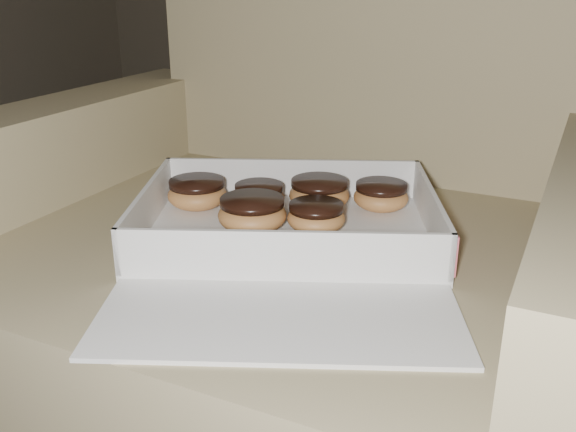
# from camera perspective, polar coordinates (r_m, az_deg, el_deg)

# --- Properties ---
(armchair) EXTENTS (0.88, 0.74, 0.92)m
(armchair) POSITION_cam_1_polar(r_m,az_deg,el_deg) (0.95, 0.84, -6.86)
(armchair) COLOR #8F815B
(armchair) RESTS_ON floor
(bakery_box) EXTENTS (0.51, 0.54, 0.06)m
(bakery_box) POSITION_cam_1_polar(r_m,az_deg,el_deg) (0.79, 0.11, -2.04)
(bakery_box) COLOR white
(bakery_box) RESTS_ON armchair
(donut_a) EXTENTS (0.08, 0.08, 0.04)m
(donut_a) POSITION_cam_1_polar(r_m,az_deg,el_deg) (0.90, 2.79, 2.05)
(donut_a) COLOR #BA7F41
(donut_a) RESTS_ON bakery_box
(donut_b) EXTENTS (0.08, 0.08, 0.04)m
(donut_b) POSITION_cam_1_polar(r_m,az_deg,el_deg) (0.90, 8.26, 1.81)
(donut_b) COLOR #BA7F41
(donut_b) RESTS_ON bakery_box
(donut_c) EXTENTS (0.09, 0.09, 0.04)m
(donut_c) POSITION_cam_1_polar(r_m,az_deg,el_deg) (0.82, -3.20, 0.26)
(donut_c) COLOR #BA7F41
(donut_c) RESTS_ON bakery_box
(donut_d) EXTENTS (0.08, 0.08, 0.04)m
(donut_d) POSITION_cam_1_polar(r_m,az_deg,el_deg) (0.91, -8.07, 2.05)
(donut_d) COLOR #BA7F41
(donut_d) RESTS_ON bakery_box
(donut_e) EXTENTS (0.07, 0.07, 0.04)m
(donut_e) POSITION_cam_1_polar(r_m,az_deg,el_deg) (0.82, 2.52, -0.03)
(donut_e) COLOR #BA7F41
(donut_e) RESTS_ON bakery_box
(donut_f) EXTENTS (0.07, 0.07, 0.04)m
(donut_f) POSITION_cam_1_polar(r_m,az_deg,el_deg) (0.90, -2.60, 1.78)
(donut_f) COLOR #BA7F41
(donut_f) RESTS_ON bakery_box
(crumb_a) EXTENTS (0.01, 0.01, 0.00)m
(crumb_a) POSITION_cam_1_polar(r_m,az_deg,el_deg) (0.77, -13.02, -3.69)
(crumb_a) COLOR black
(crumb_a) RESTS_ON bakery_box
(crumb_b) EXTENTS (0.01, 0.01, 0.00)m
(crumb_b) POSITION_cam_1_polar(r_m,az_deg,el_deg) (0.81, 1.71, -1.61)
(crumb_b) COLOR black
(crumb_b) RESTS_ON bakery_box
(crumb_c) EXTENTS (0.01, 0.01, 0.00)m
(crumb_c) POSITION_cam_1_polar(r_m,az_deg,el_deg) (0.75, 6.07, -3.70)
(crumb_c) COLOR black
(crumb_c) RESTS_ON bakery_box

